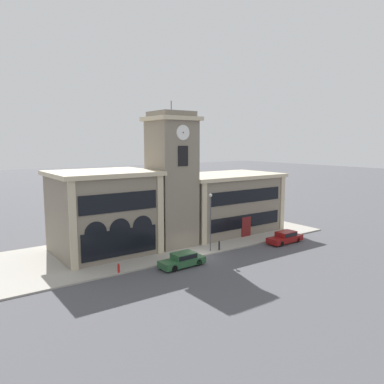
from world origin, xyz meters
TOP-DOWN VIEW (x-y plane):
  - ground_plane at (0.00, 0.00)m, footprint 300.00×300.00m
  - sidewalk_kerb at (0.00, 6.85)m, footprint 41.45×13.71m
  - clock_tower at (0.00, 5.53)m, footprint 5.27×5.27m
  - town_hall_left_wing at (-7.61, 7.44)m, footprint 10.76×9.16m
  - town_hall_right_wing at (9.66, 7.45)m, footprint 14.84×9.16m
  - parked_car_near at (-3.25, -1.45)m, footprint 4.70×1.86m
  - parked_car_mid at (11.67, -1.45)m, footprint 4.92×1.87m
  - street_lamp at (1.96, 0.80)m, footprint 0.36×0.36m
  - bollard at (2.94, 0.45)m, footprint 0.18×0.18m
  - fire_hydrant at (-9.21, 0.23)m, footprint 0.22×0.22m

SIDE VIEW (x-z plane):
  - ground_plane at x=0.00m, z-range 0.00..0.00m
  - sidewalk_kerb at x=0.00m, z-range 0.00..0.15m
  - fire_hydrant at x=-9.21m, z-range 0.13..1.00m
  - bollard at x=2.94m, z-range 0.14..1.20m
  - parked_car_near at x=-3.25m, z-range 0.03..1.40m
  - parked_car_mid at x=11.67m, z-range 0.03..1.42m
  - town_hall_right_wing at x=9.66m, z-range 0.03..7.85m
  - street_lamp at x=1.96m, z-range 1.09..7.45m
  - town_hall_left_wing at x=-7.61m, z-range 0.03..9.01m
  - clock_tower at x=0.00m, z-range -0.57..16.08m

